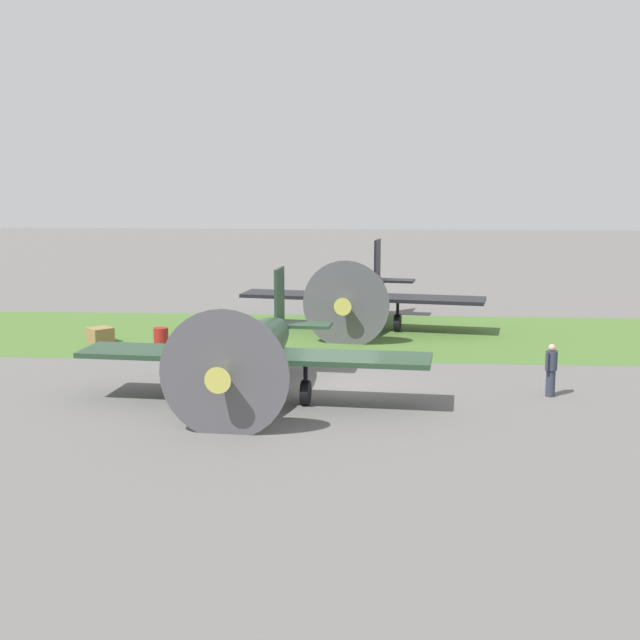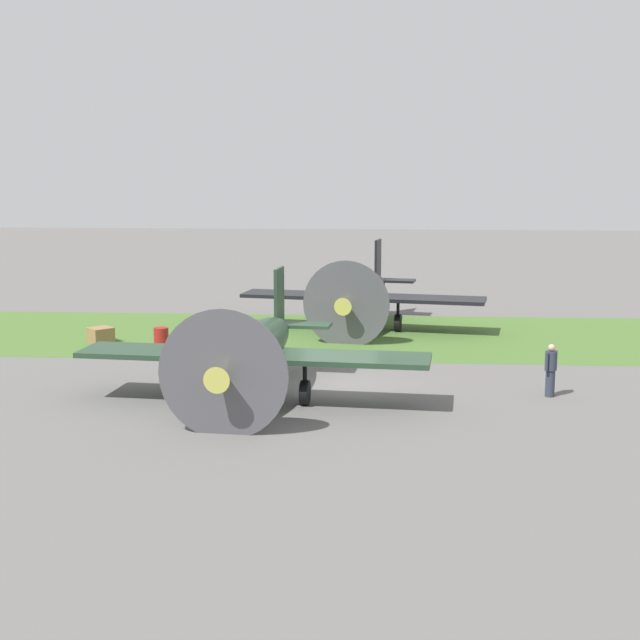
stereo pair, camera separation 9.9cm
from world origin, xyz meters
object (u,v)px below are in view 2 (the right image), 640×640
object	(u,v)px
airplane_lead	(255,348)
airplane_wingman	(363,293)
ground_crew_chief	(551,369)
fuel_drum	(161,339)
supply_crate	(101,335)
runway_marker_cone	(148,347)

from	to	relation	value
airplane_lead	airplane_wingman	distance (m)	13.51
airplane_wingman	ground_crew_chief	world-z (taller)	airplane_wingman
fuel_drum	supply_crate	xyz separation A→B (m)	(2.94, -1.27, -0.13)
airplane_lead	fuel_drum	size ratio (longest dim) A/B	12.51
runway_marker_cone	ground_crew_chief	bearing A→B (deg)	157.69
airplane_lead	supply_crate	bearing A→B (deg)	-43.30
airplane_wingman	fuel_drum	distance (m)	9.85
airplane_wingman	fuel_drum	xyz separation A→B (m)	(8.13, 5.43, -1.22)
airplane_wingman	runway_marker_cone	world-z (taller)	airplane_wingman
airplane_wingman	runway_marker_cone	xyz separation A→B (m)	(8.54, 6.00, -1.45)
airplane_lead	supply_crate	size ratio (longest dim) A/B	12.51
ground_crew_chief	fuel_drum	xyz separation A→B (m)	(14.45, -6.66, -0.46)
ground_crew_chief	supply_crate	size ratio (longest dim) A/B	1.92
airplane_wingman	supply_crate	bearing A→B (deg)	30.29
runway_marker_cone	airplane_lead	bearing A→B (deg)	127.07
airplane_lead	airplane_wingman	size ratio (longest dim) A/B	1.00
ground_crew_chief	runway_marker_cone	world-z (taller)	ground_crew_chief
fuel_drum	airplane_wingman	bearing A→B (deg)	-146.24
airplane_wingman	fuel_drum	world-z (taller)	airplane_wingman
airplane_wingman	runway_marker_cone	distance (m)	10.54
ground_crew_chief	runway_marker_cone	bearing A→B (deg)	-69.50
supply_crate	airplane_wingman	bearing A→B (deg)	-159.40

